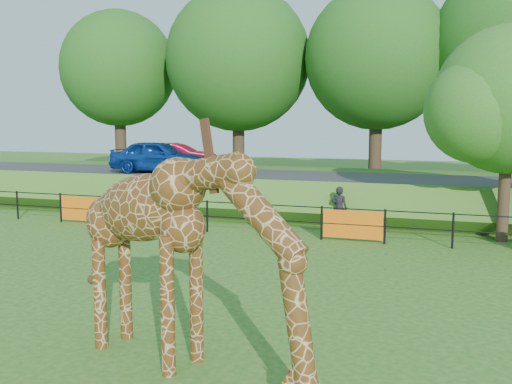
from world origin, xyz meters
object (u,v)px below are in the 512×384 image
car_blue (158,156)px  car_red (177,157)px  visitor (339,209)px  tree_east (512,106)px  giraffe (189,262)px

car_blue → car_red: (0.26, 1.33, -0.10)m
car_blue → car_red: 1.36m
visitor → tree_east: size_ratio=0.23×
car_red → tree_east: (14.08, -5.13, 2.22)m
car_red → visitor: 10.19m
giraffe → car_red: size_ratio=1.23×
car_blue → car_red: bearing=-15.0°
tree_east → car_red: bearing=160.0°
car_red → visitor: (8.74, -5.07, -1.29)m
car_red → giraffe: bearing=-163.2°
giraffe → visitor: bearing=107.8°
car_blue → visitor: size_ratio=2.81×
car_red → tree_east: 15.14m
car_blue → tree_east: 14.98m
visitor → tree_east: tree_east is taller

